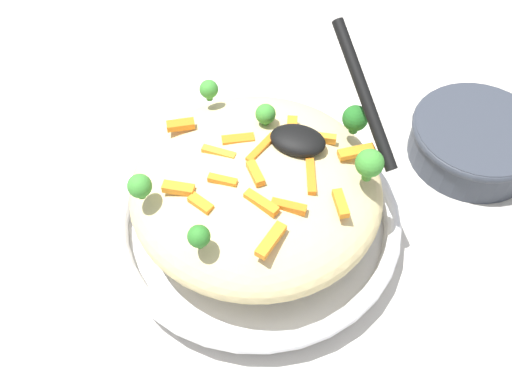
# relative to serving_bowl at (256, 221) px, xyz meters

# --- Properties ---
(ground_plane) EXTENTS (2.40, 2.40, 0.00)m
(ground_plane) POSITION_rel_serving_bowl_xyz_m (0.00, 0.00, -0.02)
(ground_plane) COLOR beige
(serving_bowl) EXTENTS (0.31, 0.31, 0.04)m
(serving_bowl) POSITION_rel_serving_bowl_xyz_m (0.00, 0.00, 0.00)
(serving_bowl) COLOR silver
(serving_bowl) RESTS_ON ground_plane
(pasta_mound) EXTENTS (0.26, 0.26, 0.09)m
(pasta_mound) POSITION_rel_serving_bowl_xyz_m (0.00, 0.00, 0.06)
(pasta_mound) COLOR #DBC689
(pasta_mound) RESTS_ON serving_bowl
(carrot_piece_0) EXTENTS (0.03, 0.01, 0.01)m
(carrot_piece_0) POSITION_rel_serving_bowl_xyz_m (-0.02, -0.03, 0.10)
(carrot_piece_0) COLOR orange
(carrot_piece_0) RESTS_ON pasta_mound
(carrot_piece_1) EXTENTS (0.03, 0.02, 0.01)m
(carrot_piece_1) POSITION_rel_serving_bowl_xyz_m (-0.03, 0.02, 0.10)
(carrot_piece_1) COLOR orange
(carrot_piece_1) RESTS_ON pasta_mound
(carrot_piece_2) EXTENTS (0.04, 0.02, 0.01)m
(carrot_piece_2) POSITION_rel_serving_bowl_xyz_m (0.02, -0.05, 0.10)
(carrot_piece_2) COLOR orange
(carrot_piece_2) RESTS_ON pasta_mound
(carrot_piece_3) EXTENTS (0.02, 0.03, 0.01)m
(carrot_piece_3) POSITION_rel_serving_bowl_xyz_m (0.01, -0.02, 0.11)
(carrot_piece_3) COLOR orange
(carrot_piece_3) RESTS_ON pasta_mound
(carrot_piece_4) EXTENTS (0.02, 0.04, 0.01)m
(carrot_piece_4) POSITION_rel_serving_bowl_xyz_m (0.00, 0.02, 0.10)
(carrot_piece_4) COLOR orange
(carrot_piece_4) RESTS_ON pasta_mound
(carrot_piece_5) EXTENTS (0.04, 0.03, 0.01)m
(carrot_piece_5) POSITION_rel_serving_bowl_xyz_m (0.09, 0.05, 0.10)
(carrot_piece_5) COLOR orange
(carrot_piece_5) RESTS_ON pasta_mound
(carrot_piece_6) EXTENTS (0.03, 0.01, 0.01)m
(carrot_piece_6) POSITION_rel_serving_bowl_xyz_m (-0.04, -0.00, 0.10)
(carrot_piece_6) COLOR orange
(carrot_piece_6) RESTS_ON pasta_mound
(carrot_piece_7) EXTENTS (0.03, 0.02, 0.01)m
(carrot_piece_7) POSITION_rel_serving_bowl_xyz_m (-0.03, -0.06, 0.10)
(carrot_piece_7) COLOR orange
(carrot_piece_7) RESTS_ON pasta_mound
(carrot_piece_8) EXTENTS (0.02, 0.03, 0.01)m
(carrot_piece_8) POSITION_rel_serving_bowl_xyz_m (0.09, -0.02, 0.10)
(carrot_piece_8) COLOR orange
(carrot_piece_8) RESTS_ON pasta_mound
(carrot_piece_9) EXTENTS (0.03, 0.02, 0.01)m
(carrot_piece_9) POSITION_rel_serving_bowl_xyz_m (-0.09, 0.03, 0.10)
(carrot_piece_9) COLOR orange
(carrot_piece_9) RESTS_ON pasta_mound
(carrot_piece_10) EXTENTS (0.03, 0.01, 0.01)m
(carrot_piece_10) POSITION_rel_serving_bowl_xyz_m (-0.06, -0.05, 0.10)
(carrot_piece_10) COLOR orange
(carrot_piece_10) RESTS_ON pasta_mound
(carrot_piece_11) EXTENTS (0.02, 0.04, 0.01)m
(carrot_piece_11) POSITION_rel_serving_bowl_xyz_m (0.04, -0.08, 0.10)
(carrot_piece_11) COLOR orange
(carrot_piece_11) RESTS_ON pasta_mound
(carrot_piece_12) EXTENTS (0.02, 0.04, 0.01)m
(carrot_piece_12) POSITION_rel_serving_bowl_xyz_m (0.05, -0.00, 0.10)
(carrot_piece_12) COLOR orange
(carrot_piece_12) RESTS_ON pasta_mound
(carrot_piece_13) EXTENTS (0.02, 0.04, 0.01)m
(carrot_piece_13) POSITION_rel_serving_bowl_xyz_m (0.02, 0.05, 0.10)
(carrot_piece_13) COLOR orange
(carrot_piece_13) RESTS_ON pasta_mound
(carrot_piece_14) EXTENTS (0.03, 0.01, 0.01)m
(carrot_piece_14) POSITION_rel_serving_bowl_xyz_m (0.04, -0.04, 0.10)
(carrot_piece_14) COLOR orange
(carrot_piece_14) RESTS_ON pasta_mound
(carrot_piece_15) EXTENTS (0.03, 0.01, 0.01)m
(carrot_piece_15) POSITION_rel_serving_bowl_xyz_m (0.05, 0.05, 0.10)
(carrot_piece_15) COLOR orange
(carrot_piece_15) RESTS_ON pasta_mound
(broccoli_floret_0) EXTENTS (0.02, 0.02, 0.03)m
(broccoli_floret_0) POSITION_rel_serving_bowl_xyz_m (-0.01, 0.05, 0.11)
(broccoli_floret_0) COLOR #377928
(broccoli_floret_0) RESTS_ON pasta_mound
(broccoli_floret_1) EXTENTS (0.03, 0.03, 0.03)m
(broccoli_floret_1) POSITION_rel_serving_bowl_xyz_m (0.08, 0.07, 0.11)
(broccoli_floret_1) COLOR #205B1C
(broccoli_floret_1) RESTS_ON pasta_mound
(broccoli_floret_2) EXTENTS (0.03, 0.03, 0.04)m
(broccoli_floret_2) POSITION_rel_serving_bowl_xyz_m (0.11, 0.02, 0.12)
(broccoli_floret_2) COLOR #377928
(broccoli_floret_2) RESTS_ON pasta_mound
(broccoli_floret_3) EXTENTS (0.02, 0.02, 0.03)m
(broccoli_floret_3) POSITION_rel_serving_bowl_xyz_m (-0.02, -0.10, 0.11)
(broccoli_floret_3) COLOR #296820
(broccoli_floret_3) RESTS_ON pasta_mound
(broccoli_floret_4) EXTENTS (0.02, 0.02, 0.03)m
(broccoli_floret_4) POSITION_rel_serving_bowl_xyz_m (-0.09, -0.07, 0.11)
(broccoli_floret_4) COLOR #377928
(broccoli_floret_4) RESTS_ON pasta_mound
(broccoli_floret_5) EXTENTS (0.02, 0.02, 0.02)m
(broccoli_floret_5) POSITION_rel_serving_bowl_xyz_m (-0.08, 0.07, 0.11)
(broccoli_floret_5) COLOR #377928
(broccoli_floret_5) RESTS_ON pasta_mound
(serving_spoon) EXTENTS (0.13, 0.12, 0.09)m
(serving_spoon) POSITION_rel_serving_bowl_xyz_m (0.05, 0.05, 0.12)
(serving_spoon) COLOR black
(serving_spoon) RESTS_ON pasta_mound
(companion_bowl) EXTENTS (0.16, 0.16, 0.05)m
(companion_bowl) POSITION_rel_serving_bowl_xyz_m (0.22, 0.19, 0.01)
(companion_bowl) COLOR #333842
(companion_bowl) RESTS_ON ground_plane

